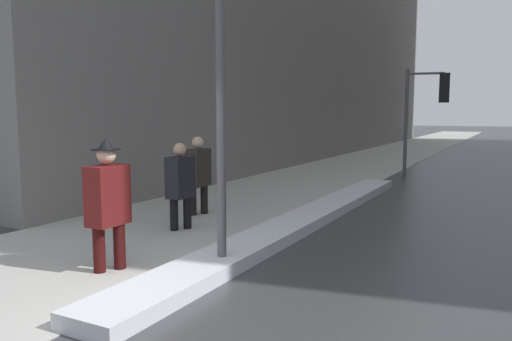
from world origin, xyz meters
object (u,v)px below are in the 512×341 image
(lamp_post, at_px, (221,76))
(pedestrian_nearside, at_px, (180,182))
(traffic_light_near, at_px, (430,100))
(pedestrian_trailing, at_px, (198,172))
(pedestrian_in_fedora, at_px, (108,200))

(lamp_post, relative_size, pedestrian_nearside, 2.68)
(traffic_light_near, bearing_deg, pedestrian_trailing, -120.40)
(traffic_light_near, bearing_deg, lamp_post, -103.64)
(pedestrian_in_fedora, bearing_deg, traffic_light_near, 169.99)
(lamp_post, xyz_separation_m, pedestrian_nearside, (-1.83, 1.58, -1.67))
(pedestrian_in_fedora, distance_m, pedestrian_nearside, 2.38)
(pedestrian_in_fedora, xyz_separation_m, pedestrian_nearside, (-0.57, 2.31, -0.09))
(pedestrian_trailing, bearing_deg, pedestrian_in_fedora, 16.54)
(lamp_post, distance_m, pedestrian_in_fedora, 2.15)
(lamp_post, bearing_deg, pedestrian_in_fedora, -149.98)
(pedestrian_in_fedora, xyz_separation_m, pedestrian_trailing, (-1.04, 3.55, -0.07))
(pedestrian_in_fedora, height_order, pedestrian_trailing, pedestrian_in_fedora)
(pedestrian_in_fedora, height_order, pedestrian_nearside, pedestrian_in_fedora)
(pedestrian_trailing, bearing_deg, pedestrian_nearside, 21.13)
(pedestrian_nearside, xyz_separation_m, pedestrian_trailing, (-0.47, 1.24, 0.03))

